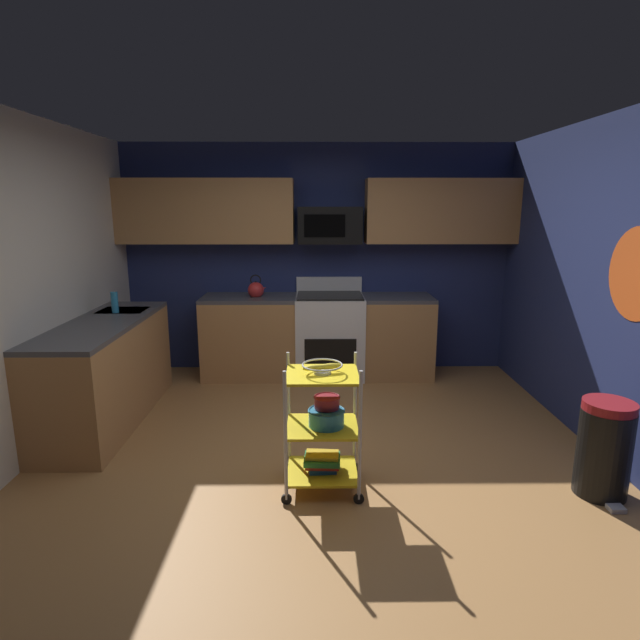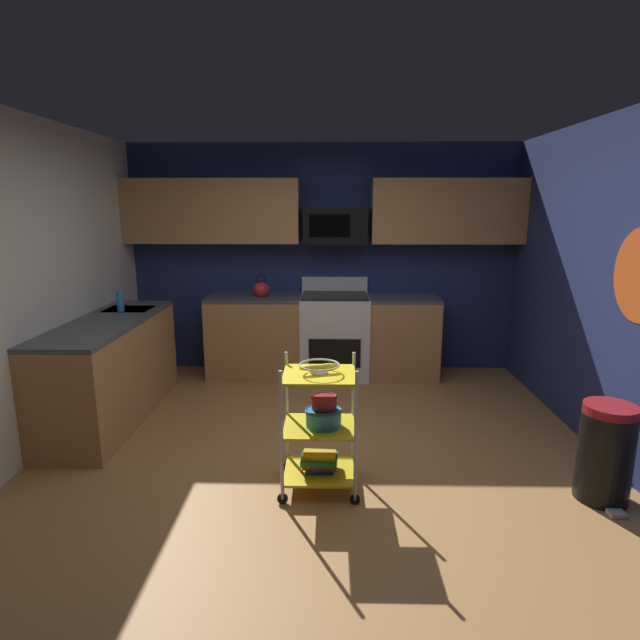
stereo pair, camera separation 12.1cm
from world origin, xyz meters
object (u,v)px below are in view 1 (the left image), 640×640
object	(u,v)px
rolling_cart	(322,426)
kettle	(256,290)
mixing_bowl_small	(327,402)
dish_soap_bottle	(115,302)
oven_range	(330,334)
mixing_bowl_large	(326,417)
fruit_bowl	(322,367)
book_stack	(322,461)
microwave	(330,225)
trash_can	(604,449)

from	to	relation	value
rolling_cart	kettle	xyz separation A→B (m)	(-0.70, 2.44, 0.54)
mixing_bowl_small	dish_soap_bottle	distance (m)	2.53
oven_range	mixing_bowl_large	size ratio (longest dim) A/B	4.37
kettle	dish_soap_bottle	size ratio (longest dim) A/B	1.32
fruit_bowl	book_stack	size ratio (longest dim) A/B	1.07
dish_soap_bottle	microwave	bearing A→B (deg)	25.59
trash_can	rolling_cart	bearing A→B (deg)	177.02
mixing_bowl_large	dish_soap_bottle	distance (m)	2.56
mixing_bowl_large	oven_range	bearing A→B (deg)	87.84
mixing_bowl_small	trash_can	bearing A→B (deg)	-4.05
microwave	fruit_bowl	xyz separation A→B (m)	(-0.12, -2.55, -0.82)
microwave	trash_can	distance (m)	3.46
microwave	trash_can	size ratio (longest dim) A/B	1.06
fruit_bowl	mixing_bowl_small	world-z (taller)	fruit_bowl
fruit_bowl	oven_range	bearing A→B (deg)	87.18
fruit_bowl	mixing_bowl_small	distance (m)	0.26
kettle	book_stack	bearing A→B (deg)	-73.90
mixing_bowl_large	trash_can	distance (m)	1.87
mixing_bowl_small	fruit_bowl	bearing A→B (deg)	-134.28
rolling_cart	trash_can	bearing A→B (deg)	-2.98
oven_range	trash_can	size ratio (longest dim) A/B	1.67
microwave	book_stack	bearing A→B (deg)	-92.69
oven_range	fruit_bowl	distance (m)	2.48
fruit_bowl	kettle	distance (m)	2.54
oven_range	microwave	world-z (taller)	microwave
mixing_bowl_small	kettle	world-z (taller)	kettle
fruit_bowl	mixing_bowl_large	size ratio (longest dim) A/B	1.08
mixing_bowl_large	kettle	distance (m)	2.59
mixing_bowl_small	rolling_cart	bearing A→B (deg)	-134.28
dish_soap_bottle	kettle	bearing A→B (deg)	35.37
oven_range	rolling_cart	distance (m)	2.44
trash_can	book_stack	bearing A→B (deg)	177.02
mixing_bowl_small	book_stack	distance (m)	0.43
fruit_bowl	book_stack	distance (m)	0.68
fruit_bowl	book_stack	xyz separation A→B (m)	(0.00, -0.00, -0.68)
oven_range	kettle	bearing A→B (deg)	-179.73
book_stack	microwave	bearing A→B (deg)	87.31
microwave	dish_soap_bottle	world-z (taller)	microwave
rolling_cart	mixing_bowl_large	size ratio (longest dim) A/B	3.63
mixing_bowl_large	mixing_bowl_small	world-z (taller)	mixing_bowl_small
microwave	trash_can	world-z (taller)	microwave
microwave	rolling_cart	bearing A→B (deg)	-92.69
rolling_cart	fruit_bowl	world-z (taller)	rolling_cart
trash_can	oven_range	bearing A→B (deg)	124.78
book_stack	kettle	xyz separation A→B (m)	(-0.70, 2.44, 0.80)
rolling_cart	book_stack	bearing A→B (deg)	82.87
microwave	mixing_bowl_small	xyz separation A→B (m)	(-0.09, -2.51, -1.08)
fruit_bowl	dish_soap_bottle	world-z (taller)	dish_soap_bottle
kettle	trash_can	bearing A→B (deg)	-44.42
book_stack	trash_can	world-z (taller)	trash_can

